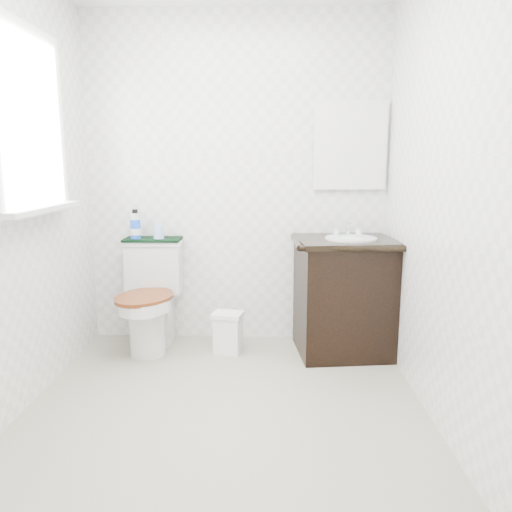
{
  "coord_description": "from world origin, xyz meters",
  "views": [
    {
      "loc": [
        0.23,
        -2.49,
        1.34
      ],
      "look_at": [
        0.15,
        0.75,
        0.72
      ],
      "focal_mm": 35.0,
      "sensor_mm": 36.0,
      "label": 1
    }
  ],
  "objects_px": {
    "trash_bin": "(228,332)",
    "mouthwash_bottle": "(135,225)",
    "cup": "(159,232)",
    "toilet": "(151,302)",
    "vanity": "(344,293)"
  },
  "relations": [
    {
      "from": "trash_bin",
      "to": "mouthwash_bottle",
      "type": "xyz_separation_m",
      "value": [
        -0.68,
        0.19,
        0.74
      ]
    },
    {
      "from": "trash_bin",
      "to": "mouthwash_bottle",
      "type": "distance_m",
      "value": 1.02
    },
    {
      "from": "mouthwash_bottle",
      "to": "toilet",
      "type": "bearing_deg",
      "value": -40.19
    },
    {
      "from": "trash_bin",
      "to": "toilet",
      "type": "bearing_deg",
      "value": 170.35
    },
    {
      "from": "trash_bin",
      "to": "cup",
      "type": "bearing_deg",
      "value": 159.1
    },
    {
      "from": "toilet",
      "to": "cup",
      "type": "height_order",
      "value": "cup"
    },
    {
      "from": "mouthwash_bottle",
      "to": "cup",
      "type": "height_order",
      "value": "mouthwash_bottle"
    },
    {
      "from": "vanity",
      "to": "mouthwash_bottle",
      "type": "bearing_deg",
      "value": 173.76
    },
    {
      "from": "toilet",
      "to": "trash_bin",
      "type": "relative_size",
      "value": 2.63
    },
    {
      "from": "trash_bin",
      "to": "cup",
      "type": "distance_m",
      "value": 0.88
    },
    {
      "from": "toilet",
      "to": "vanity",
      "type": "height_order",
      "value": "vanity"
    },
    {
      "from": "vanity",
      "to": "cup",
      "type": "distance_m",
      "value": 1.4
    },
    {
      "from": "trash_bin",
      "to": "cup",
      "type": "height_order",
      "value": "cup"
    },
    {
      "from": "toilet",
      "to": "mouthwash_bottle",
      "type": "xyz_separation_m",
      "value": [
        -0.12,
        0.1,
        0.55
      ]
    },
    {
      "from": "trash_bin",
      "to": "mouthwash_bottle",
      "type": "height_order",
      "value": "mouthwash_bottle"
    }
  ]
}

